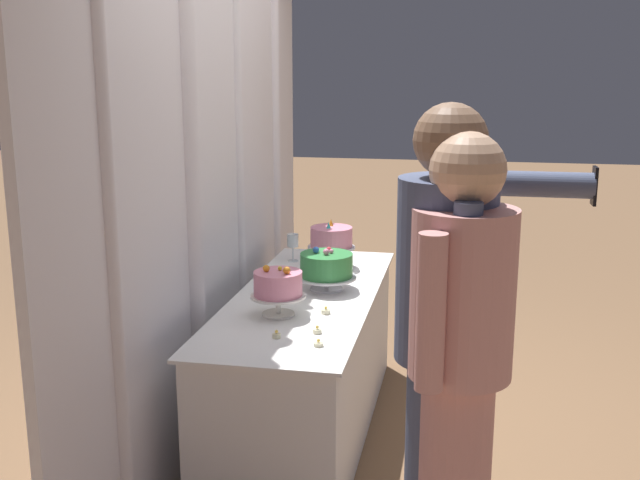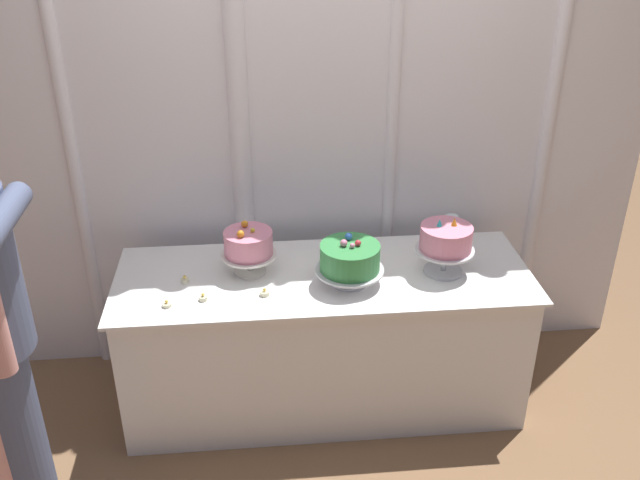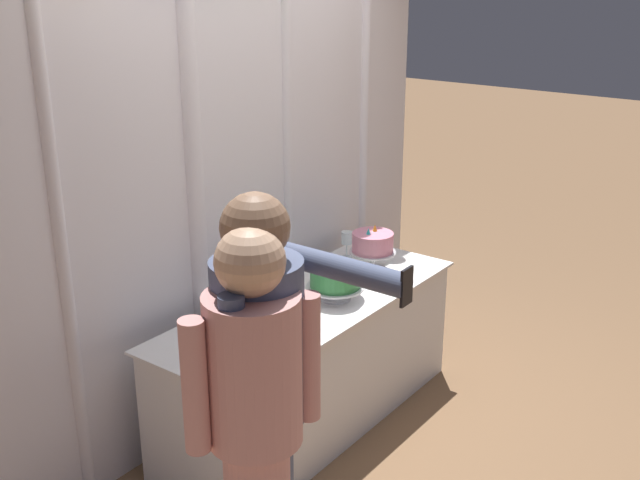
{
  "view_description": "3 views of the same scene",
  "coord_description": "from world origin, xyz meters",
  "px_view_note": "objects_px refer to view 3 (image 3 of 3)",
  "views": [
    {
      "loc": [
        -3.57,
        -0.68,
        1.85
      ],
      "look_at": [
        0.09,
        0.05,
        0.99
      ],
      "focal_mm": 42.71,
      "sensor_mm": 36.0,
      "label": 1
    },
    {
      "loc": [
        -0.28,
        -2.67,
        2.38
      ],
      "look_at": [
        -0.01,
        0.21,
        0.85
      ],
      "focal_mm": 39.3,
      "sensor_mm": 36.0,
      "label": 2
    },
    {
      "loc": [
        -2.99,
        -2.19,
        2.43
      ],
      "look_at": [
        0.26,
        0.23,
        0.97
      ],
      "focal_mm": 43.7,
      "sensor_mm": 36.0,
      "label": 3
    }
  ],
  "objects_px": {
    "cake_display_center": "(335,277)",
    "guest_girl_blue_dress": "(262,404)",
    "cake_table": "(311,362)",
    "tealight_far_left": "(252,362)",
    "cake_display_leftmost": "(260,295)",
    "tealight_near_left": "(230,345)",
    "guest_man_dark_suit": "(256,435)",
    "wine_glass": "(347,239)",
    "tealight_near_right": "(268,347)",
    "cake_display_rightmost": "(373,245)",
    "tealight_far_right": "(301,326)"
  },
  "relations": [
    {
      "from": "tealight_near_left",
      "to": "cake_display_center",
      "type": "bearing_deg",
      "value": -5.7
    },
    {
      "from": "cake_display_rightmost",
      "to": "tealight_far_right",
      "type": "xyz_separation_m",
      "value": [
        -0.83,
        -0.13,
        -0.15
      ]
    },
    {
      "from": "wine_glass",
      "to": "cake_display_center",
      "type": "bearing_deg",
      "value": -150.78
    },
    {
      "from": "cake_display_rightmost",
      "to": "tealight_near_right",
      "type": "relative_size",
      "value": 7.08
    },
    {
      "from": "cake_table",
      "to": "cake_display_leftmost",
      "type": "distance_m",
      "value": 0.61
    },
    {
      "from": "wine_glass",
      "to": "tealight_far_left",
      "type": "height_order",
      "value": "wine_glass"
    },
    {
      "from": "tealight_near_left",
      "to": "tealight_near_right",
      "type": "bearing_deg",
      "value": -60.2
    },
    {
      "from": "tealight_far_right",
      "to": "cake_display_rightmost",
      "type": "bearing_deg",
      "value": 8.63
    },
    {
      "from": "cake_display_rightmost",
      "to": "guest_man_dark_suit",
      "type": "distance_m",
      "value": 2.01
    },
    {
      "from": "cake_table",
      "to": "tealight_far_left",
      "type": "relative_size",
      "value": 46.59
    },
    {
      "from": "cake_display_center",
      "to": "guest_man_dark_suit",
      "type": "xyz_separation_m",
      "value": [
        -1.42,
        -0.69,
        0.07
      ]
    },
    {
      "from": "cake_display_center",
      "to": "tealight_far_left",
      "type": "distance_m",
      "value": 0.82
    },
    {
      "from": "cake_table",
      "to": "tealight_far_left",
      "type": "xyz_separation_m",
      "value": [
        -0.69,
        -0.2,
        0.37
      ]
    },
    {
      "from": "cake_display_center",
      "to": "tealight_near_right",
      "type": "relative_size",
      "value": 7.99
    },
    {
      "from": "tealight_far_left",
      "to": "guest_girl_blue_dress",
      "type": "distance_m",
      "value": 0.79
    },
    {
      "from": "cake_display_leftmost",
      "to": "cake_display_center",
      "type": "bearing_deg",
      "value": -17.39
    },
    {
      "from": "tealight_near_right",
      "to": "tealight_far_left",
      "type": "bearing_deg",
      "value": -166.77
    },
    {
      "from": "guest_girl_blue_dress",
      "to": "tealight_near_left",
      "type": "bearing_deg",
      "value": 50.33
    },
    {
      "from": "cake_display_rightmost",
      "to": "guest_girl_blue_dress",
      "type": "height_order",
      "value": "guest_girl_blue_dress"
    },
    {
      "from": "cake_display_center",
      "to": "tealight_near_left",
      "type": "distance_m",
      "value": 0.75
    },
    {
      "from": "guest_girl_blue_dress",
      "to": "guest_man_dark_suit",
      "type": "bearing_deg",
      "value": -152.38
    },
    {
      "from": "wine_glass",
      "to": "tealight_far_left",
      "type": "distance_m",
      "value": 1.41
    },
    {
      "from": "wine_glass",
      "to": "tealight_far_right",
      "type": "height_order",
      "value": "wine_glass"
    },
    {
      "from": "wine_glass",
      "to": "guest_girl_blue_dress",
      "type": "bearing_deg",
      "value": -153.25
    },
    {
      "from": "cake_display_rightmost",
      "to": "guest_man_dark_suit",
      "type": "bearing_deg",
      "value": -158.27
    },
    {
      "from": "tealight_near_right",
      "to": "cake_display_center",
      "type": "bearing_deg",
      "value": 7.31
    },
    {
      "from": "cake_display_leftmost",
      "to": "guest_girl_blue_dress",
      "type": "bearing_deg",
      "value": -138.56
    },
    {
      "from": "cake_display_center",
      "to": "wine_glass",
      "type": "bearing_deg",
      "value": 29.22
    },
    {
      "from": "tealight_near_right",
      "to": "guest_girl_blue_dress",
      "type": "height_order",
      "value": "guest_girl_blue_dress"
    },
    {
      "from": "tealight_far_left",
      "to": "tealight_near_right",
      "type": "distance_m",
      "value": 0.16
    },
    {
      "from": "tealight_near_left",
      "to": "guest_man_dark_suit",
      "type": "distance_m",
      "value": 1.04
    },
    {
      "from": "wine_glass",
      "to": "tealight_near_left",
      "type": "height_order",
      "value": "wine_glass"
    },
    {
      "from": "tealight_near_left",
      "to": "tealight_near_right",
      "type": "xyz_separation_m",
      "value": [
        0.09,
        -0.16,
        -0.0
      ]
    },
    {
      "from": "guest_girl_blue_dress",
      "to": "cake_display_rightmost",
      "type": "bearing_deg",
      "value": 21.42
    },
    {
      "from": "cake_display_center",
      "to": "tealight_near_left",
      "type": "height_order",
      "value": "cake_display_center"
    },
    {
      "from": "tealight_near_right",
      "to": "tealight_far_right",
      "type": "height_order",
      "value": "tealight_far_right"
    },
    {
      "from": "wine_glass",
      "to": "guest_man_dark_suit",
      "type": "distance_m",
      "value": 2.2
    },
    {
      "from": "wine_glass",
      "to": "tealight_near_left",
      "type": "xyz_separation_m",
      "value": [
        -1.28,
        -0.23,
        -0.11
      ]
    },
    {
      "from": "cake_display_center",
      "to": "guest_girl_blue_dress",
      "type": "relative_size",
      "value": 0.18
    },
    {
      "from": "tealight_near_right",
      "to": "tealight_far_right",
      "type": "bearing_deg",
      "value": 2.82
    },
    {
      "from": "guest_girl_blue_dress",
      "to": "tealight_far_right",
      "type": "bearing_deg",
      "value": 31.05
    },
    {
      "from": "cake_display_leftmost",
      "to": "cake_table",
      "type": "bearing_deg",
      "value": -9.19
    },
    {
      "from": "guest_man_dark_suit",
      "to": "tealight_near_left",
      "type": "bearing_deg",
      "value": 48.14
    },
    {
      "from": "wine_glass",
      "to": "cake_table",
      "type": "bearing_deg",
      "value": -161.47
    },
    {
      "from": "tealight_near_left",
      "to": "tealight_near_right",
      "type": "relative_size",
      "value": 0.94
    },
    {
      "from": "cake_display_rightmost",
      "to": "tealight_near_left",
      "type": "relative_size",
      "value": 7.53
    },
    {
      "from": "cake_display_rightmost",
      "to": "tealight_far_left",
      "type": "xyz_separation_m",
      "value": [
        -1.25,
        -0.17,
        -0.15
      ]
    },
    {
      "from": "cake_table",
      "to": "guest_girl_blue_dress",
      "type": "relative_size",
      "value": 1.1
    },
    {
      "from": "cake_display_rightmost",
      "to": "guest_girl_blue_dress",
      "type": "bearing_deg",
      "value": -158.58
    },
    {
      "from": "cake_table",
      "to": "wine_glass",
      "type": "bearing_deg",
      "value": 18.53
    }
  ]
}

